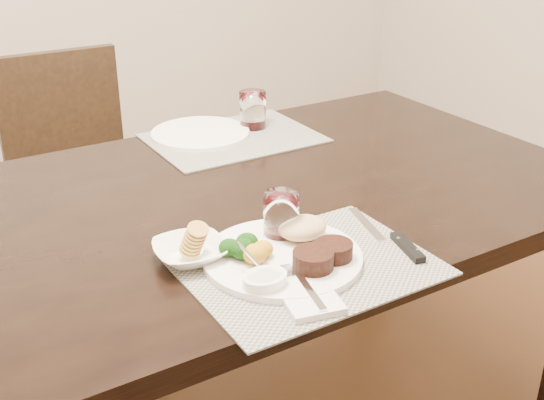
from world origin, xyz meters
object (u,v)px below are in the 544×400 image
chair_far (76,172)px  far_plate (200,133)px  wine_glass_near (281,219)px  steak_knife (397,241)px  cracker_bowl (190,251)px  dinner_plate (290,251)px

chair_far → far_plate: 0.63m
wine_glass_near → chair_far: bearing=94.7°
far_plate → wine_glass_near: bearing=-101.7°
steak_knife → wine_glass_near: 0.24m
chair_far → cracker_bowl: bearing=-94.7°
chair_far → far_plate: (0.23, -0.53, 0.26)m
wine_glass_near → dinner_plate: bearing=-110.8°
cracker_bowl → chair_far: bearing=85.3°
chair_far → steak_knife: bearing=-77.8°
dinner_plate → far_plate: dinner_plate is taller
far_plate → steak_knife: bearing=-86.2°
cracker_bowl → wine_glass_near: bearing=-5.7°
dinner_plate → wine_glass_near: bearing=57.3°
chair_far → wine_glass_near: chair_far is taller
chair_far → cracker_bowl: chair_far is taller
wine_glass_near → cracker_bowl: bearing=174.3°
dinner_plate → cracker_bowl: cracker_bowl is taller
dinner_plate → steak_knife: bearing=-27.5°
dinner_plate → far_plate: bearing=65.4°
dinner_plate → steak_knife: size_ratio=1.16×
steak_knife → cracker_bowl: size_ratio=1.70×
steak_knife → dinner_plate: bearing=179.3°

